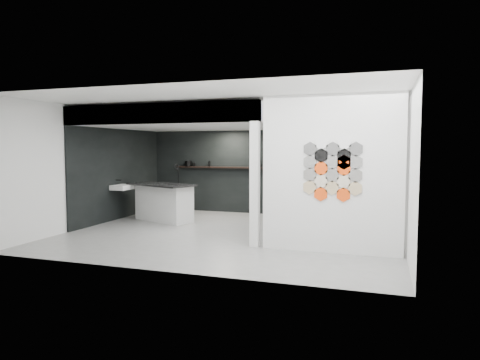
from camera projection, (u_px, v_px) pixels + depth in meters
name	position (u px, v px, depth m)	size (l,w,h in m)	color
floor	(231.00, 234.00, 9.27)	(7.00, 6.00, 0.01)	slate
partition_panel	(331.00, 174.00, 7.52)	(2.45, 0.15, 2.80)	silver
bay_clad_back	(223.00, 171.00, 12.40)	(4.40, 0.04, 2.35)	black
bay_clad_left	(119.00, 174.00, 11.21)	(0.04, 4.00, 2.35)	black
bulkhead	(195.00, 120.00, 10.43)	(4.40, 4.00, 0.40)	silver
corner_column	(255.00, 185.00, 7.98)	(0.16, 0.16, 2.35)	silver
fascia_beam	(155.00, 114.00, 8.61)	(4.40, 0.16, 0.40)	silver
wall_basin	(123.00, 187.00, 10.98)	(0.40, 0.60, 0.12)	silver
display_shelf	(225.00, 167.00, 12.26)	(3.00, 0.15, 0.04)	black
kitchen_island	(164.00, 202.00, 10.87)	(1.97, 1.40, 1.46)	silver
stockpot	(188.00, 163.00, 12.61)	(0.20, 0.20, 0.16)	black
kettle	(257.00, 164.00, 11.95)	(0.19, 0.19, 0.16)	black
glass_bowl	(271.00, 166.00, 11.84)	(0.13, 0.13, 0.09)	gray
glass_vase	(271.00, 164.00, 11.83)	(0.11, 0.11, 0.16)	gray
bottle_dark	(209.00, 164.00, 12.41)	(0.06, 0.06, 0.16)	black
utensil_cup	(194.00, 164.00, 12.56)	(0.08, 0.08, 0.10)	black
hex_tile_cluster	(333.00, 168.00, 7.42)	(1.04, 0.02, 1.16)	tan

